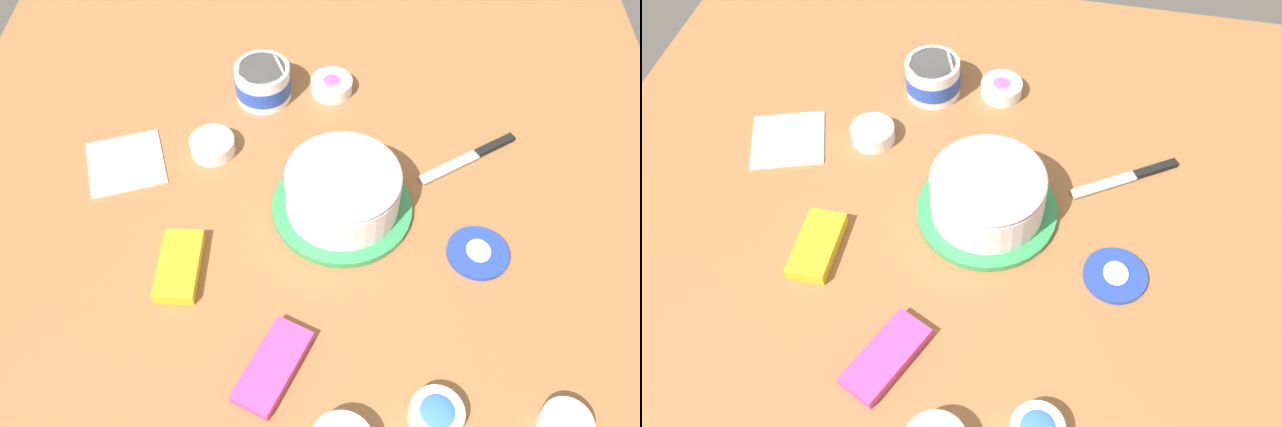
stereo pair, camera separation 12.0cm
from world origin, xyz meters
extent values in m
plane|color=#936038|center=(0.00, 0.00, 0.00)|extent=(1.54, 1.54, 0.00)
cylinder|color=#339351|center=(0.06, -0.06, 0.01)|extent=(0.27, 0.27, 0.01)
cylinder|color=#DBB77A|center=(0.06, -0.06, 0.05)|extent=(0.20, 0.20, 0.07)
cylinder|color=white|center=(0.06, -0.06, 0.05)|extent=(0.22, 0.22, 0.08)
ellipsoid|color=white|center=(0.06, -0.06, 0.10)|extent=(0.22, 0.22, 0.04)
cylinder|color=white|center=(0.37, 0.11, 0.04)|extent=(0.12, 0.12, 0.08)
cylinder|color=#2347B2|center=(0.37, 0.11, 0.04)|extent=(0.12, 0.12, 0.04)
cylinder|color=white|center=(0.37, 0.11, 0.08)|extent=(0.10, 0.10, 0.01)
cylinder|color=#233DAD|center=(-0.04, -0.32, 0.01)|extent=(0.11, 0.11, 0.01)
ellipsoid|color=white|center=(-0.04, -0.32, 0.01)|extent=(0.05, 0.05, 0.01)
cube|color=silver|center=(0.17, -0.28, 0.01)|extent=(0.09, 0.13, 0.00)
cube|color=black|center=(0.23, -0.38, 0.01)|extent=(0.07, 0.09, 0.01)
cylinder|color=white|center=(0.20, 0.21, 0.02)|extent=(0.09, 0.09, 0.03)
cylinder|color=pink|center=(0.20, 0.21, 0.02)|extent=(0.08, 0.08, 0.01)
ellipsoid|color=pink|center=(0.20, 0.21, 0.02)|extent=(0.06, 0.06, 0.02)
cylinder|color=white|center=(-0.36, -0.41, 0.02)|extent=(0.08, 0.08, 0.03)
cylinder|color=orange|center=(-0.36, -0.41, 0.02)|extent=(0.07, 0.07, 0.01)
ellipsoid|color=orange|center=(-0.36, -0.41, 0.02)|extent=(0.06, 0.06, 0.02)
cylinder|color=white|center=(-0.35, -0.21, 0.02)|extent=(0.09, 0.09, 0.03)
cylinder|color=blue|center=(-0.35, -0.21, 0.02)|extent=(0.07, 0.07, 0.01)
ellipsoid|color=blue|center=(-0.35, -0.21, 0.03)|extent=(0.06, 0.06, 0.02)
cylinder|color=white|center=(0.39, -0.04, 0.02)|extent=(0.09, 0.09, 0.03)
cylinder|color=#B251C6|center=(0.39, -0.04, 0.02)|extent=(0.08, 0.08, 0.01)
ellipsoid|color=#B251C6|center=(0.39, -0.04, 0.02)|extent=(0.06, 0.06, 0.02)
cube|color=yellow|center=(-0.09, 0.23, 0.01)|extent=(0.14, 0.07, 0.03)
cube|color=#E53D8E|center=(-0.27, 0.04, 0.01)|extent=(0.17, 0.13, 0.02)
cube|color=white|center=(0.16, 0.38, 0.00)|extent=(0.19, 0.19, 0.01)
camera|label=1|loc=(-0.69, -0.04, 1.00)|focal=36.07mm
camera|label=2|loc=(-0.67, -0.16, 1.00)|focal=36.07mm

